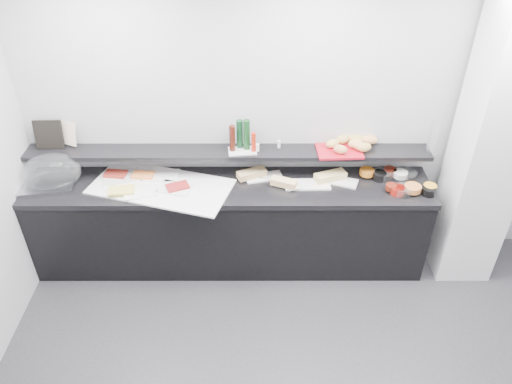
{
  "coord_description": "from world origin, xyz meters",
  "views": [
    {
      "loc": [
        -0.45,
        -1.94,
        3.43
      ],
      "look_at": [
        -0.45,
        1.45,
        1.0
      ],
      "focal_mm": 35.0,
      "sensor_mm": 36.0,
      "label": 1
    }
  ],
  "objects_px": {
    "framed_print": "(49,135)",
    "carafe": "(434,137)",
    "bread_tray": "(339,151)",
    "condiment_tray": "(242,151)",
    "cloche_base": "(45,184)",
    "sandwich_plate_mid": "(308,185)"
  },
  "relations": [
    {
      "from": "framed_print",
      "to": "carafe",
      "type": "xyz_separation_m",
      "value": [
        3.37,
        -0.08,
        0.02
      ]
    },
    {
      "from": "framed_print",
      "to": "carafe",
      "type": "distance_m",
      "value": 3.37
    },
    {
      "from": "bread_tray",
      "to": "carafe",
      "type": "height_order",
      "value": "carafe"
    },
    {
      "from": "condiment_tray",
      "to": "carafe",
      "type": "distance_m",
      "value": 1.67
    },
    {
      "from": "condiment_tray",
      "to": "bread_tray",
      "type": "relative_size",
      "value": 0.63
    },
    {
      "from": "cloche_base",
      "to": "bread_tray",
      "type": "distance_m",
      "value": 2.62
    },
    {
      "from": "sandwich_plate_mid",
      "to": "framed_print",
      "type": "height_order",
      "value": "framed_print"
    },
    {
      "from": "cloche_base",
      "to": "bread_tray",
      "type": "height_order",
      "value": "bread_tray"
    },
    {
      "from": "cloche_base",
      "to": "sandwich_plate_mid",
      "type": "relative_size",
      "value": 1.28
    },
    {
      "from": "bread_tray",
      "to": "framed_print",
      "type": "bearing_deg",
      "value": 175.29
    },
    {
      "from": "condiment_tray",
      "to": "bread_tray",
      "type": "bearing_deg",
      "value": -6.4
    },
    {
      "from": "cloche_base",
      "to": "sandwich_plate_mid",
      "type": "xyz_separation_m",
      "value": [
        2.32,
        0.01,
        -0.01
      ]
    },
    {
      "from": "cloche_base",
      "to": "sandwich_plate_mid",
      "type": "height_order",
      "value": "cloche_base"
    },
    {
      "from": "sandwich_plate_mid",
      "to": "bread_tray",
      "type": "distance_m",
      "value": 0.41
    },
    {
      "from": "bread_tray",
      "to": "sandwich_plate_mid",
      "type": "bearing_deg",
      "value": -153.52
    },
    {
      "from": "cloche_base",
      "to": "carafe",
      "type": "distance_m",
      "value": 3.43
    },
    {
      "from": "framed_print",
      "to": "bread_tray",
      "type": "xyz_separation_m",
      "value": [
        2.57,
        -0.08,
        -0.12
      ]
    },
    {
      "from": "cloche_base",
      "to": "carafe",
      "type": "height_order",
      "value": "carafe"
    },
    {
      "from": "framed_print",
      "to": "condiment_tray",
      "type": "xyz_separation_m",
      "value": [
        1.71,
        -0.07,
        -0.12
      ]
    },
    {
      "from": "sandwich_plate_mid",
      "to": "condiment_tray",
      "type": "height_order",
      "value": "condiment_tray"
    },
    {
      "from": "carafe",
      "to": "sandwich_plate_mid",
      "type": "bearing_deg",
      "value": -171.96
    },
    {
      "from": "cloche_base",
      "to": "carafe",
      "type": "bearing_deg",
      "value": -6.32
    }
  ]
}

